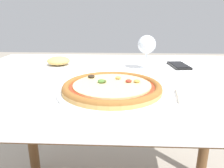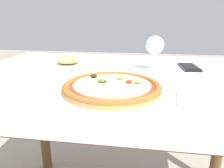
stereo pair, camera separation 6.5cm
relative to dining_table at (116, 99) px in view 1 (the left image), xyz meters
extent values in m
cube|color=brown|center=(0.00, 0.00, 0.07)|extent=(1.18, 0.82, 0.04)
cube|color=white|center=(0.00, 0.00, 0.09)|extent=(1.28, 0.92, 0.01)
cylinder|color=brown|center=(-0.53, 0.35, -0.30)|extent=(0.06, 0.06, 0.72)
cylinder|color=brown|center=(0.53, 0.35, -0.30)|extent=(0.06, 0.06, 0.72)
cylinder|color=white|center=(-0.01, -0.19, 0.10)|extent=(0.33, 0.33, 0.01)
cylinder|color=tan|center=(-0.01, -0.19, 0.11)|extent=(0.30, 0.30, 0.01)
torus|color=#935B28|center=(-0.01, -0.19, 0.12)|extent=(0.30, 0.30, 0.02)
cylinder|color=#BC381E|center=(-0.01, -0.19, 0.12)|extent=(0.25, 0.25, 0.00)
cylinder|color=beige|center=(-0.01, -0.19, 0.12)|extent=(0.23, 0.23, 0.00)
ellipsoid|color=#A83323|center=(0.04, -0.17, 0.13)|extent=(0.02, 0.02, 0.01)
ellipsoid|color=#4C7A33|center=(-0.04, -0.18, 0.13)|extent=(0.02, 0.02, 0.01)
ellipsoid|color=#2D2319|center=(-0.08, -0.13, 0.13)|extent=(0.02, 0.02, 0.01)
ellipsoid|color=#BC9342|center=(0.07, -0.17, 0.13)|extent=(0.02, 0.02, 0.01)
ellipsoid|color=#425123|center=(-0.03, -0.18, 0.13)|extent=(0.02, 0.02, 0.01)
ellipsoid|color=#BC9342|center=(0.01, -0.14, 0.13)|extent=(0.02, 0.02, 0.01)
cylinder|color=silver|center=(0.13, 0.12, 0.10)|extent=(0.07, 0.07, 0.00)
cylinder|color=silver|center=(0.13, 0.12, 0.14)|extent=(0.01, 0.01, 0.07)
sphere|color=silver|center=(0.13, 0.12, 0.20)|extent=(0.08, 0.08, 0.08)
cube|color=black|center=(0.28, 0.18, 0.10)|extent=(0.08, 0.15, 0.01)
cube|color=black|center=(0.28, 0.18, 0.11)|extent=(0.07, 0.14, 0.00)
cylinder|color=white|center=(-0.26, 0.14, 0.10)|extent=(0.17, 0.17, 0.01)
ellipsoid|color=tan|center=(-0.26, 0.14, 0.12)|extent=(0.10, 0.10, 0.04)
cube|color=silver|center=(0.26, -0.22, 0.10)|extent=(0.16, 0.13, 0.01)
camera|label=1|loc=(0.02, -0.81, 0.32)|focal=35.00mm
camera|label=2|loc=(0.09, -0.81, 0.32)|focal=35.00mm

